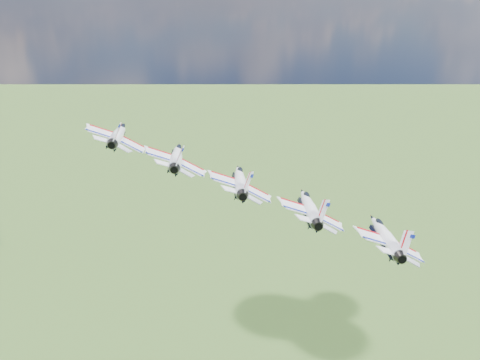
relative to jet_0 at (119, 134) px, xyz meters
name	(u,v)px	position (x,y,z in m)	size (l,w,h in m)	color
jet_0	(119,134)	(0.00, 0.00, 0.00)	(10.02, 14.84, 4.43)	white
jet_1	(177,156)	(7.58, -8.46, -2.46)	(10.02, 14.84, 4.43)	white
jet_2	(240,180)	(15.15, -16.92, -4.92)	(10.02, 14.84, 4.43)	white
jet_3	(309,206)	(22.73, -25.38, -7.38)	(10.02, 14.84, 4.43)	white
jet_4	(385,235)	(30.30, -33.84, -9.84)	(10.02, 14.84, 4.43)	white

